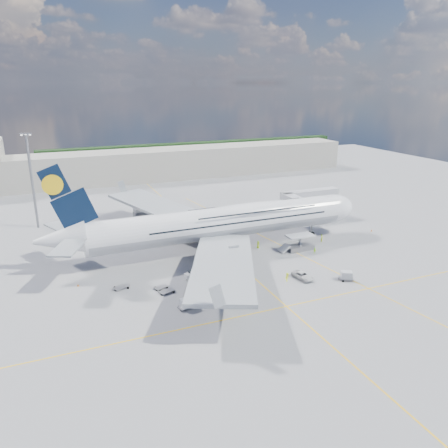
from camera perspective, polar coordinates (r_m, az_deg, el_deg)
name	(u,v)px	position (r m, az deg, el deg)	size (l,w,h in m)	color
ground	(239,265)	(95.28, 2.02, -5.37)	(300.00, 300.00, 0.00)	gray
taxi_line_main	(239,265)	(95.28, 2.02, -5.37)	(0.25, 220.00, 0.01)	yellow
taxi_line_cross	(286,306)	(79.40, 8.16, -10.60)	(120.00, 0.25, 0.01)	yellow
taxi_line_diag	(274,242)	(109.52, 6.50, -2.31)	(0.25, 100.00, 0.01)	yellow
airliner	(223,222)	(101.56, -0.16, 0.27)	(77.26, 79.15, 23.71)	white
jet_bridge	(305,199)	(124.32, 10.56, 3.27)	(18.80, 12.10, 8.50)	#B7B7BC
cargo_loader	(299,245)	(104.77, 9.76, -2.68)	(8.53, 3.20, 3.67)	silver
light_mast	(32,180)	(126.78, -23.80, 5.28)	(3.00, 0.70, 25.50)	gray
terminal	(142,165)	(181.01, -10.72, 7.55)	(180.00, 16.00, 12.00)	#B2AD9E
tree_line	(198,150)	(234.87, -3.43, 9.66)	(160.00, 6.00, 8.00)	#193814
dolly_row_a	(161,287)	(85.56, -8.21, -8.17)	(2.94, 2.25, 0.38)	gray
dolly_row_b	(167,291)	(83.81, -7.47, -8.70)	(3.24, 2.43, 0.42)	gray
dolly_row_c	(187,303)	(77.79, -4.90, -10.26)	(3.29, 2.27, 1.89)	gray
dolly_back	(121,287)	(86.93, -13.27, -8.03)	(3.32, 2.68, 0.43)	gray
dolly_nose_far	(346,276)	(91.21, 15.69, -6.50)	(3.28, 2.74, 1.83)	gray
dolly_nose_near	(230,260)	(96.96, 0.78, -4.70)	(3.50, 2.20, 0.48)	gray
baggage_tug	(192,275)	(88.65, -4.26, -6.72)	(3.04, 1.93, 1.76)	silver
catering_truck_inner	(172,228)	(112.88, -6.85, -0.54)	(7.99, 3.95, 4.58)	gray
catering_truck_outer	(145,211)	(129.88, -10.29, 1.66)	(7.24, 3.56, 4.15)	gray
service_van	(303,276)	(89.85, 10.22, -6.68)	(2.31, 5.02, 1.39)	silver
crew_nose	(322,238)	(110.95, 12.65, -1.82)	(0.73, 0.48, 2.00)	#BBDA16
crew_loader	(315,251)	(103.09, 11.78, -3.45)	(0.73, 0.57, 1.50)	#A8FF1A
crew_wing	(204,288)	(82.99, -2.66, -8.37)	(1.09, 0.45, 1.86)	#BBFF1A
crew_van	(258,245)	(104.67, 4.48, -2.69)	(0.88, 0.57, 1.81)	#B3E418
crew_tug	(287,277)	(88.26, 8.27, -6.89)	(1.17, 0.67, 1.81)	#E4F619
cone_nose	(371,230)	(122.72, 18.70, -0.79)	(0.44, 0.44, 0.56)	orange
cone_wing_left_inner	(167,238)	(111.27, -7.51, -1.89)	(0.39, 0.39, 0.49)	orange
cone_wing_left_outer	(141,229)	(119.12, -10.76, -0.69)	(0.45, 0.45, 0.57)	orange
cone_wing_right_inner	(217,276)	(89.52, -0.90, -6.75)	(0.49, 0.49, 0.62)	orange
cone_wing_right_outer	(189,291)	(83.46, -4.59, -8.74)	(0.48, 0.48, 0.61)	orange
cone_tail	(78,285)	(90.29, -18.52, -7.57)	(0.38, 0.38, 0.48)	orange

